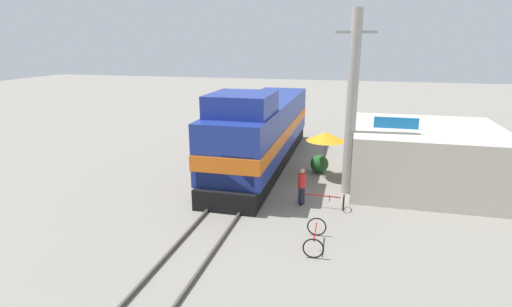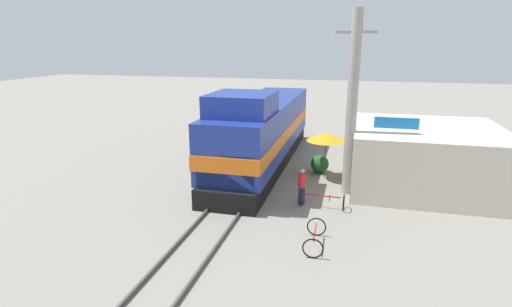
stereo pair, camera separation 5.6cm
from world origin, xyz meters
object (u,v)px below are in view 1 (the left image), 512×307
(billboard_sign, at_px, (395,136))
(person_bystander, at_px, (302,185))
(bicycle, at_px, (322,200))
(locomotive, at_px, (261,132))
(utility_pole, at_px, (352,105))
(bicycle_spare, at_px, (315,237))
(vendor_umbrella, at_px, (326,137))

(billboard_sign, xyz_separation_m, person_bystander, (-4.07, -3.19, -1.76))
(bicycle, bearing_deg, person_bystander, 77.95)
(locomotive, relative_size, billboard_sign, 4.22)
(utility_pole, height_order, bicycle_spare, utility_pole)
(utility_pole, xyz_separation_m, bicycle, (-0.99, -2.18, -3.94))
(billboard_sign, bearing_deg, bicycle_spare, -113.57)
(vendor_umbrella, height_order, billboard_sign, billboard_sign)
(bicycle_spare, bearing_deg, billboard_sign, 64.70)
(vendor_umbrella, xyz_separation_m, person_bystander, (-0.69, -3.90, -1.37))
(locomotive, distance_m, vendor_umbrella, 3.97)
(locomotive, relative_size, person_bystander, 9.04)
(vendor_umbrella, xyz_separation_m, bicycle, (0.26, -4.13, -1.92))
(billboard_sign, distance_m, bicycle_spare, 7.97)
(utility_pole, relative_size, bicycle, 4.42)
(locomotive, distance_m, person_bystander, 6.08)
(person_bystander, relative_size, bicycle, 0.87)
(locomotive, distance_m, bicycle, 6.90)
(bicycle_spare, bearing_deg, utility_pole, 79.15)
(vendor_umbrella, relative_size, person_bystander, 1.50)
(bicycle, bearing_deg, bicycle_spare, -177.52)
(locomotive, bearing_deg, vendor_umbrella, -17.99)
(utility_pole, height_order, billboard_sign, utility_pole)
(vendor_umbrella, distance_m, person_bystander, 4.19)
(person_bystander, bearing_deg, utility_pole, 45.14)
(vendor_umbrella, bearing_deg, bicycle, -86.39)
(utility_pole, height_order, vendor_umbrella, utility_pole)
(billboard_sign, bearing_deg, vendor_umbrella, 168.22)
(locomotive, xyz_separation_m, vendor_umbrella, (3.76, -1.22, 0.25))
(utility_pole, bearing_deg, vendor_umbrella, 122.61)
(locomotive, relative_size, vendor_umbrella, 6.01)
(utility_pole, height_order, person_bystander, utility_pole)
(locomotive, bearing_deg, bicycle, -53.04)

